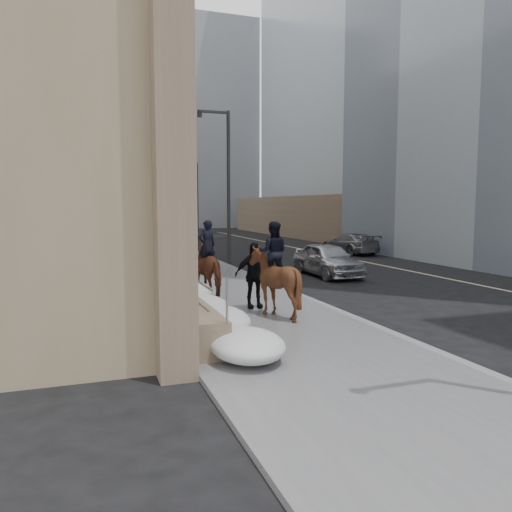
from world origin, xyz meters
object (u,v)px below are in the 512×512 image
(pedestrian, at_px, (254,275))
(car_silver, at_px, (327,259))
(mounted_horse_left, at_px, (212,267))
(car_grey, at_px, (350,244))
(mounted_horse_right, at_px, (274,277))

(pedestrian, distance_m, car_silver, 8.20)
(mounted_horse_left, distance_m, pedestrian, 2.53)
(car_silver, xyz_separation_m, car_grey, (6.10, 8.60, -0.08))
(pedestrian, relative_size, car_silver, 0.45)
(pedestrian, xyz_separation_m, car_silver, (5.59, 6.00, -0.36))
(car_grey, bearing_deg, mounted_horse_right, 48.42)
(mounted_horse_right, distance_m, car_grey, 19.52)
(car_grey, bearing_deg, car_silver, 49.15)
(mounted_horse_left, distance_m, car_silver, 7.21)
(car_silver, bearing_deg, car_grey, 54.46)
(mounted_horse_right, height_order, car_grey, mounted_horse_right)
(mounted_horse_left, distance_m, car_grey, 17.34)
(mounted_horse_right, xyz_separation_m, pedestrian, (-0.19, 1.17, -0.09))
(mounted_horse_left, distance_m, mounted_horse_right, 3.72)
(pedestrian, bearing_deg, car_silver, 49.14)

